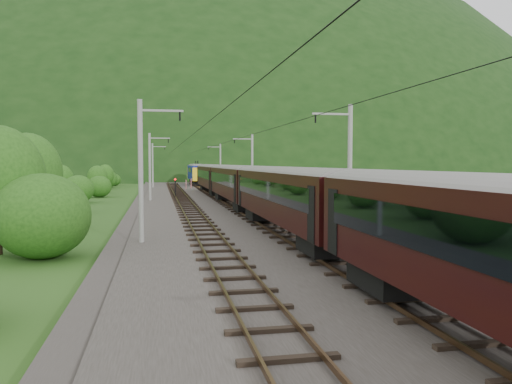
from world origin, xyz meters
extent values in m
plane|color=#244E18|center=(0.00, 0.00, 0.00)|extent=(600.00, 600.00, 0.00)
cube|color=#38332D|center=(0.00, 10.00, 0.15)|extent=(14.00, 220.00, 0.30)
cube|color=brown|center=(-3.12, 10.00, 0.49)|extent=(0.08, 220.00, 0.15)
cube|color=brown|center=(-1.68, 10.00, 0.49)|extent=(0.08, 220.00, 0.15)
cube|color=black|center=(-2.40, 10.00, 0.36)|extent=(2.40, 220.00, 0.12)
cube|color=brown|center=(1.68, 10.00, 0.49)|extent=(0.08, 220.00, 0.15)
cube|color=brown|center=(3.12, 10.00, 0.49)|extent=(0.08, 220.00, 0.15)
cube|color=black|center=(2.40, 10.00, 0.36)|extent=(2.40, 220.00, 0.12)
cylinder|color=gray|center=(-6.20, 0.00, 4.30)|extent=(0.28, 0.28, 8.00)
cube|color=gray|center=(-5.00, 0.00, 7.70)|extent=(2.40, 0.12, 0.12)
cylinder|color=black|center=(-4.00, 0.00, 7.40)|extent=(0.10, 0.10, 0.50)
cylinder|color=gray|center=(-6.20, 32.00, 4.30)|extent=(0.28, 0.28, 8.00)
cube|color=gray|center=(-5.00, 32.00, 7.70)|extent=(2.40, 0.12, 0.12)
cylinder|color=black|center=(-4.00, 32.00, 7.40)|extent=(0.10, 0.10, 0.50)
cylinder|color=gray|center=(-6.20, 64.00, 4.30)|extent=(0.28, 0.28, 8.00)
cube|color=gray|center=(-5.00, 64.00, 7.70)|extent=(2.40, 0.12, 0.12)
cylinder|color=black|center=(-4.00, 64.00, 7.40)|extent=(0.10, 0.10, 0.50)
cylinder|color=gray|center=(-6.20, 96.00, 4.30)|extent=(0.28, 0.28, 8.00)
cube|color=gray|center=(-5.00, 96.00, 7.70)|extent=(2.40, 0.12, 0.12)
cylinder|color=black|center=(-4.00, 96.00, 7.40)|extent=(0.10, 0.10, 0.50)
cylinder|color=gray|center=(-6.20, 128.00, 4.30)|extent=(0.28, 0.28, 8.00)
cube|color=gray|center=(-5.00, 128.00, 7.70)|extent=(2.40, 0.12, 0.12)
cylinder|color=black|center=(-4.00, 128.00, 7.40)|extent=(0.10, 0.10, 0.50)
cylinder|color=gray|center=(6.20, 0.00, 4.30)|extent=(0.28, 0.28, 8.00)
cube|color=gray|center=(5.00, 0.00, 7.70)|extent=(2.40, 0.12, 0.12)
cylinder|color=black|center=(4.00, 0.00, 7.40)|extent=(0.10, 0.10, 0.50)
cylinder|color=gray|center=(6.20, 32.00, 4.30)|extent=(0.28, 0.28, 8.00)
cube|color=gray|center=(5.00, 32.00, 7.70)|extent=(2.40, 0.12, 0.12)
cylinder|color=black|center=(4.00, 32.00, 7.40)|extent=(0.10, 0.10, 0.50)
cylinder|color=gray|center=(6.20, 64.00, 4.30)|extent=(0.28, 0.28, 8.00)
cube|color=gray|center=(5.00, 64.00, 7.70)|extent=(2.40, 0.12, 0.12)
cylinder|color=black|center=(4.00, 64.00, 7.40)|extent=(0.10, 0.10, 0.50)
cylinder|color=gray|center=(6.20, 96.00, 4.30)|extent=(0.28, 0.28, 8.00)
cube|color=gray|center=(5.00, 96.00, 7.70)|extent=(2.40, 0.12, 0.12)
cylinder|color=black|center=(4.00, 96.00, 7.40)|extent=(0.10, 0.10, 0.50)
cylinder|color=gray|center=(6.20, 128.00, 4.30)|extent=(0.28, 0.28, 8.00)
cube|color=gray|center=(5.00, 128.00, 7.70)|extent=(2.40, 0.12, 0.12)
cylinder|color=black|center=(4.00, 128.00, 7.40)|extent=(0.10, 0.10, 0.50)
cylinder|color=black|center=(-2.40, 10.00, 7.10)|extent=(0.03, 198.00, 0.03)
cylinder|color=black|center=(2.40, 10.00, 7.10)|extent=(0.03, 198.00, 0.03)
ellipsoid|color=black|center=(0.00, 260.00, 0.00)|extent=(504.00, 360.00, 244.00)
cube|color=black|center=(1.02, -20.57, 3.15)|extent=(0.05, 18.09, 1.07)
cube|color=black|center=(2.40, -13.37, 0.99)|extent=(2.06, 2.99, 0.84)
cube|color=black|center=(2.40, 0.58, 2.81)|extent=(2.71, 20.56, 2.80)
cylinder|color=slate|center=(2.40, 0.58, 4.07)|extent=(2.71, 20.46, 2.71)
cube|color=black|center=(1.02, 0.58, 3.15)|extent=(0.05, 18.09, 1.07)
cube|color=black|center=(3.78, 0.58, 3.15)|extent=(0.05, 18.09, 1.07)
cube|color=black|center=(2.40, -6.61, 0.99)|extent=(2.06, 2.99, 0.84)
cube|color=black|center=(2.40, 7.78, 0.99)|extent=(2.06, 2.99, 0.84)
cube|color=black|center=(2.40, 21.73, 2.81)|extent=(2.71, 20.56, 2.80)
cylinder|color=slate|center=(2.40, 21.73, 4.07)|extent=(2.71, 20.46, 2.71)
cube|color=black|center=(1.02, 21.73, 3.15)|extent=(0.05, 18.09, 1.07)
cube|color=black|center=(3.78, 21.73, 3.15)|extent=(0.05, 18.09, 1.07)
cube|color=black|center=(2.40, 14.54, 0.99)|extent=(2.06, 2.99, 0.84)
cube|color=black|center=(2.40, 28.93, 0.99)|extent=(2.06, 2.99, 0.84)
cube|color=black|center=(2.40, 42.88, 2.81)|extent=(2.71, 20.56, 2.80)
cylinder|color=slate|center=(2.40, 42.88, 4.07)|extent=(2.71, 20.46, 2.71)
cube|color=black|center=(1.02, 42.88, 3.15)|extent=(0.05, 18.09, 1.07)
cube|color=black|center=(3.78, 42.88, 3.15)|extent=(0.05, 18.09, 1.07)
cube|color=black|center=(2.40, 35.69, 0.99)|extent=(2.06, 2.99, 0.84)
cube|color=black|center=(2.40, 50.08, 0.99)|extent=(2.06, 2.99, 0.84)
cube|color=navy|center=(2.40, 72.44, 2.81)|extent=(2.71, 16.82, 2.80)
cylinder|color=slate|center=(2.40, 72.44, 4.07)|extent=(2.71, 16.74, 2.71)
cube|color=black|center=(1.02, 72.44, 3.15)|extent=(0.05, 14.80, 1.07)
cube|color=black|center=(3.78, 72.44, 3.15)|extent=(0.05, 14.80, 1.07)
cube|color=black|center=(2.40, 66.56, 0.99)|extent=(2.06, 2.99, 0.84)
cube|color=black|center=(2.40, 78.33, 0.99)|extent=(2.06, 2.99, 0.84)
cube|color=yellow|center=(2.40, 80.66, 2.63)|extent=(2.76, 0.50, 2.52)
cube|color=yellow|center=(2.40, 64.23, 2.63)|extent=(2.76, 0.50, 2.52)
cube|color=black|center=(2.40, 75.44, 4.73)|extent=(0.08, 1.60, 0.84)
cylinder|color=red|center=(-0.59, 56.66, 1.09)|extent=(0.17, 0.17, 1.59)
cylinder|color=red|center=(0.45, 59.52, 1.14)|extent=(0.18, 0.18, 1.68)
cylinder|color=black|center=(-3.09, 36.27, 1.43)|extent=(0.16, 0.16, 2.27)
sphere|color=red|center=(-3.09, 36.27, 2.63)|extent=(0.27, 0.27, 0.27)
ellipsoid|color=#1E4713|center=(-10.93, -2.40, 2.14)|extent=(4.75, 4.75, 4.27)
ellipsoid|color=#1E4713|center=(-15.14, 9.77, 1.77)|extent=(3.94, 3.94, 3.55)
ellipsoid|color=#1E4713|center=(-14.02, 20.59, 1.58)|extent=(3.52, 3.52, 3.17)
ellipsoid|color=#1E4713|center=(-14.53, 32.98, 1.66)|extent=(3.68, 3.68, 3.31)
ellipsoid|color=#1E4713|center=(-13.23, 42.92, 1.49)|extent=(3.31, 3.31, 2.98)
ellipsoid|color=#1E4713|center=(-15.03, 55.76, 1.35)|extent=(3.00, 3.00, 2.70)
ellipsoid|color=#1E4713|center=(-14.70, 70.22, 1.66)|extent=(3.70, 3.70, 3.33)
ellipsoid|color=#1E4713|center=(-14.18, 78.45, 1.23)|extent=(2.72, 2.72, 2.45)
ellipsoid|color=#1E4713|center=(-11.63, 90.34, 1.24)|extent=(2.76, 2.76, 2.48)
cylinder|color=black|center=(-14.53, 10.01, 1.89)|extent=(0.24, 0.24, 3.77)
ellipsoid|color=#1E4713|center=(-14.53, 10.01, 4.04)|extent=(4.85, 4.85, 5.82)
cylinder|color=black|center=(-17.47, 22.95, 1.09)|extent=(0.24, 0.24, 2.17)
ellipsoid|color=#1E4713|center=(-17.47, 22.95, 2.33)|extent=(2.79, 2.79, 3.35)
cylinder|color=black|center=(-17.30, 37.90, 1.23)|extent=(0.24, 0.24, 2.46)
ellipsoid|color=#1E4713|center=(-17.30, 37.90, 2.63)|extent=(3.16, 3.16, 3.79)
cylinder|color=black|center=(-14.41, 51.10, 1.18)|extent=(0.24, 0.24, 2.37)
ellipsoid|color=#1E4713|center=(-14.41, 51.10, 2.53)|extent=(3.04, 3.04, 3.65)
cylinder|color=black|center=(-14.53, 63.91, 1.21)|extent=(0.24, 0.24, 2.43)
ellipsoid|color=#1E4713|center=(-14.53, 63.91, 2.60)|extent=(3.12, 3.12, 3.75)
ellipsoid|color=#1E4713|center=(12.97, 2.76, 0.90)|extent=(2.01, 2.01, 1.81)
ellipsoid|color=#1E4713|center=(12.99, 19.88, 1.57)|extent=(3.48, 3.48, 3.13)
ellipsoid|color=#1E4713|center=(13.12, 38.81, 1.26)|extent=(2.80, 2.80, 2.52)
ellipsoid|color=#1E4713|center=(13.05, 62.87, 1.45)|extent=(3.23, 3.23, 2.91)
camera|label=1|loc=(-5.24, -28.63, 4.78)|focal=35.00mm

